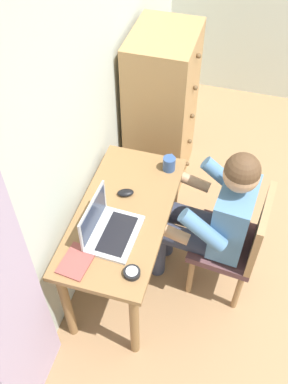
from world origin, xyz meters
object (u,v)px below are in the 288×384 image
Objects in this scene: dresser at (162,111)px; computer_mouse at (126,193)px; desk at (124,225)px; notebook_pad at (77,261)px; coffee_mug at (169,163)px; chair at (237,241)px; desk_clock at (132,273)px; person_seated at (213,215)px; laptop at (108,228)px.

dresser is 12.71× the size of computer_mouse.
desk is 5.10× the size of notebook_pad.
computer_mouse is 0.48× the size of notebook_pad.
coffee_mug is at bearing -14.11° from notebook_pad.
computer_mouse is 0.54m from notebook_pad.
chair is at bearing -76.57° from desk.
desk_clock reaches higher than desk.
dresser is (1.12, 0.05, 0.04)m from desk.
coffee_mug is at bearing 53.89° from person_seated.
dresser is at bearing 17.92° from coffee_mug.
notebook_pad is (-0.23, 0.10, -0.05)m from laptop.
person_seated is at bearing -70.50° from desk.
laptop is (-1.29, -0.02, 0.14)m from dresser.
desk is 1.12m from dresser.
computer_mouse is 0.56m from desk_clock.
computer_mouse is (0.14, 0.03, 0.14)m from desk.
laptop is 3.50× the size of computer_mouse.
dresser is 0.99m from computer_mouse.
desk_clock is at bearing -171.52° from dresser.
coffee_mug is (-0.69, -0.22, 0.14)m from dresser.
laptop is 2.92× the size of coffee_mug.
computer_mouse is 1.11× the size of desk_clock.
dresser is at bearing 8.48° from desk_clock.
laptop reaches higher than chair.
dresser is 1.08× the size of person_seated.
chair is 0.80m from desk_clock.
dresser is at bearing 3.22° from notebook_pad.
dresser is 1.22m from chair.
notebook_pad is at bearing 131.94° from person_seated.
chair is at bearing -65.10° from laptop.
laptop reaches higher than desk_clock.
coffee_mug is at bearing -22.25° from desk.
coffee_mug is (0.59, -0.20, -0.00)m from laptop.
laptop is 0.63m from coffee_mug.
chair is 4.10× the size of notebook_pad.
notebook_pad is (-0.40, 0.13, 0.13)m from desk.
notebook_pad is 1.75× the size of coffee_mug.
coffee_mug is at bearing 63.27° from chair.
desk is 0.44m from notebook_pad.
coffee_mug is (0.29, -0.20, 0.03)m from computer_mouse.
laptop reaches higher than desk.
person_seated is (0.02, 0.18, 0.18)m from chair.
desk_clock is at bearing -179.98° from coffee_mug.
dresser is 6.05× the size of notebook_pad.
desk is 1.24× the size of chair.
coffee_mug reaches higher than notebook_pad.
notebook_pad is 0.88m from coffee_mug.
computer_mouse is (-0.04, 0.54, 0.08)m from person_seated.
computer_mouse is 0.83× the size of coffee_mug.
coffee_mug is (0.26, 0.52, 0.30)m from chair.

